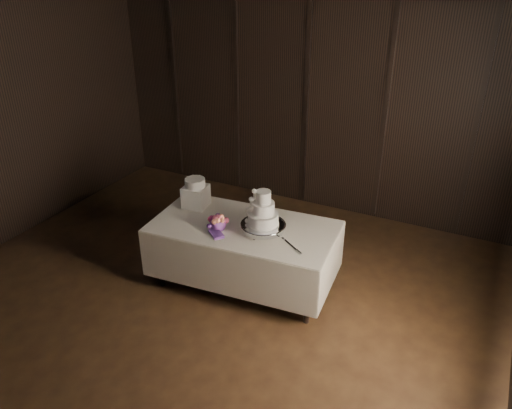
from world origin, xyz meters
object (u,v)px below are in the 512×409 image
at_px(bouquet, 218,223).
at_px(small_cake, 195,183).
at_px(box_pedestal, 196,196).
at_px(display_table, 244,253).
at_px(cake_stand, 263,228).
at_px(wedding_cake, 260,211).

distance_m(bouquet, small_cake, 0.65).
distance_m(box_pedestal, small_cake, 0.17).
bearing_deg(display_table, bouquet, -143.54).
xyz_separation_m(cake_stand, small_cake, (-0.95, 0.18, 0.25)).
xyz_separation_m(display_table, small_cake, (-0.71, 0.16, 0.64)).
relative_size(cake_stand, wedding_cake, 1.27).
distance_m(display_table, wedding_cake, 0.62).
xyz_separation_m(cake_stand, box_pedestal, (-0.95, 0.18, 0.08)).
bearing_deg(box_pedestal, display_table, -12.80).
distance_m(cake_stand, box_pedestal, 0.97).
relative_size(bouquet, small_cake, 1.77).
bearing_deg(wedding_cake, bouquet, -178.24).
bearing_deg(display_table, small_cake, 162.27).
bearing_deg(wedding_cake, box_pedestal, 150.48).
bearing_deg(cake_stand, small_cake, 169.23).
xyz_separation_m(wedding_cake, box_pedestal, (-0.92, 0.20, -0.12)).
height_order(cake_stand, small_cake, small_cake).
distance_m(cake_stand, bouquet, 0.48).
height_order(wedding_cake, bouquet, wedding_cake).
xyz_separation_m(display_table, box_pedestal, (-0.71, 0.16, 0.47)).
bearing_deg(cake_stand, box_pedestal, 169.23).
distance_m(wedding_cake, small_cake, 0.95).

